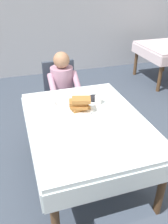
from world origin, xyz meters
TOP-DOWN VIEW (x-y plane):
  - ground_plane at (0.00, 0.00)m, footprint 14.00×14.00m
  - dining_table_main at (0.00, 0.00)m, footprint 1.12×1.52m
  - chair_diner at (-0.00, 1.17)m, footprint 0.44×0.45m
  - diner_person at (-0.00, 1.01)m, footprint 0.40×0.43m
  - plate_breakfast at (-0.01, 0.18)m, footprint 0.28×0.28m
  - breakfast_stack at (-0.01, 0.18)m, footprint 0.23×0.20m
  - cup_coffee at (0.23, 0.27)m, footprint 0.11×0.08m
  - bowl_butter at (0.20, 0.36)m, footprint 0.11×0.11m
  - syrup_pitcher at (-0.24, 0.38)m, footprint 0.08×0.08m
  - fork_left_of_plate at (-0.20, 0.16)m, footprint 0.03×0.18m
  - knife_right_of_plate at (0.18, 0.16)m, footprint 0.02×0.20m
  - spoon_near_edge at (0.00, -0.16)m, footprint 0.15×0.04m
  - napkin_folded at (-0.30, 0.03)m, footprint 0.19×0.15m
  - background_table_far at (2.39, 2.18)m, footprint 0.92×1.12m

SIDE VIEW (x-z plane):
  - ground_plane at x=0.00m, z-range 0.00..0.00m
  - chair_diner at x=0.00m, z-range 0.06..0.99m
  - background_table_far at x=2.39m, z-range 0.25..0.99m
  - dining_table_main at x=0.00m, z-range 0.28..1.02m
  - diner_person at x=0.00m, z-range 0.11..1.23m
  - fork_left_of_plate at x=-0.20m, z-range 0.74..0.74m
  - knife_right_of_plate at x=0.18m, z-range 0.74..0.74m
  - spoon_near_edge at x=0.00m, z-range 0.74..0.74m
  - napkin_folded at x=-0.30m, z-range 0.74..0.75m
  - plate_breakfast at x=-0.01m, z-range 0.74..0.76m
  - bowl_butter at x=0.20m, z-range 0.74..0.78m
  - syrup_pitcher at x=-0.24m, z-range 0.74..0.81m
  - cup_coffee at x=0.23m, z-range 0.74..0.83m
  - breakfast_stack at x=-0.01m, z-range 0.76..0.89m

